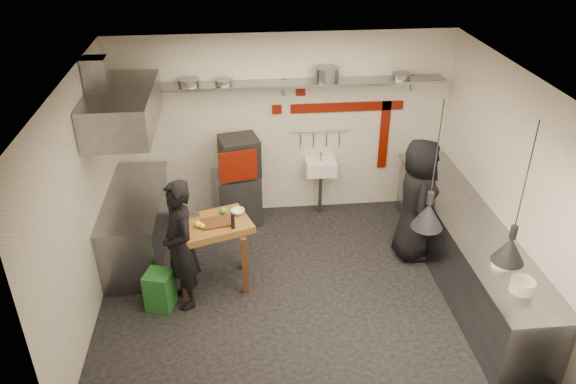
{
  "coord_description": "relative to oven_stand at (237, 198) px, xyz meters",
  "views": [
    {
      "loc": [
        -0.73,
        -5.69,
        4.61
      ],
      "look_at": [
        -0.12,
        0.3,
        1.27
      ],
      "focal_mm": 35.0,
      "sensor_mm": 36.0,
      "label": 1
    }
  ],
  "objects": [
    {
      "name": "counter_right_top",
      "position": [
        2.9,
        -1.77,
        0.52
      ],
      "size": [
        0.76,
        3.9,
        0.03
      ],
      "primitive_type": "cube",
      "color": "slate",
      "rests_on": "counter_right"
    },
    {
      "name": "pan_right",
      "position": [
        2.42,
        0.15,
        1.78
      ],
      "size": [
        0.3,
        0.3,
        0.08
      ],
      "primitive_type": "cylinder",
      "rotation": [
        0.0,
        0.0,
        -0.14
      ],
      "color": "slate",
      "rests_on": "back_shelf"
    },
    {
      "name": "wall_right",
      "position": [
        3.25,
        -1.77,
        1.0
      ],
      "size": [
        0.04,
        4.2,
        2.8
      ],
      "primitive_type": "cube",
      "color": "silver",
      "rests_on": "floor"
    },
    {
      "name": "steel_tray",
      "position": [
        -0.57,
        -1.32,
        0.54
      ],
      "size": [
        0.19,
        0.14,
        0.03
      ],
      "primitive_type": "cube",
      "rotation": [
        0.0,
        0.0,
        0.23
      ],
      "color": "slate",
      "rests_on": "prep_table"
    },
    {
      "name": "red_tile_b",
      "position": [
        0.65,
        0.31,
        1.28
      ],
      "size": [
        0.14,
        0.02,
        0.14
      ],
      "primitive_type": "cube",
      "color": "#611004",
      "rests_on": "wall_back"
    },
    {
      "name": "chef_right",
      "position": [
        2.41,
        -1.14,
        0.47
      ],
      "size": [
        0.68,
        0.93,
        1.74
      ],
      "primitive_type": "imported",
      "rotation": [
        0.0,
        0.0,
        1.41
      ],
      "color": "black",
      "rests_on": "floor"
    },
    {
      "name": "oven_stand",
      "position": [
        0.0,
        0.0,
        0.0
      ],
      "size": [
        0.75,
        0.71,
        0.8
      ],
      "primitive_type": "cube",
      "rotation": [
        0.0,
        0.0,
        0.21
      ],
      "color": "slate",
      "rests_on": "floor"
    },
    {
      "name": "back_shelf",
      "position": [
        0.75,
        0.15,
        1.72
      ],
      "size": [
        4.6,
        0.34,
        0.04
      ],
      "primitive_type": "cube",
      "color": "slate",
      "rests_on": "wall_back"
    },
    {
      "name": "wall_back",
      "position": [
        0.75,
        0.33,
        1.0
      ],
      "size": [
        5.0,
        0.04,
        2.8
      ],
      "primitive_type": "cube",
      "color": "silver",
      "rests_on": "floor"
    },
    {
      "name": "shelf_bracket_left",
      "position": [
        -1.15,
        0.3,
        1.62
      ],
      "size": [
        0.04,
        0.06,
        0.24
      ],
      "primitive_type": "cube",
      "color": "slate",
      "rests_on": "wall_back"
    },
    {
      "name": "floor",
      "position": [
        0.75,
        -1.77,
        -0.4
      ],
      "size": [
        5.0,
        5.0,
        0.0
      ],
      "primitive_type": "plane",
      "color": "black",
      "rests_on": "ground"
    },
    {
      "name": "lemon_a",
      "position": [
        -0.49,
        -1.6,
        0.56
      ],
      "size": [
        0.11,
        0.11,
        0.09
      ],
      "primitive_type": "sphere",
      "rotation": [
        0.0,
        0.0,
        -0.29
      ],
      "color": "yellow",
      "rests_on": "prep_table"
    },
    {
      "name": "extractor_hood",
      "position": [
        -1.35,
        -0.72,
        1.75
      ],
      "size": [
        0.78,
        1.6,
        0.5
      ],
      "primitive_type": "cube",
      "color": "slate",
      "rests_on": "ceiling"
    },
    {
      "name": "chef_left",
      "position": [
        -0.69,
        -1.86,
        0.44
      ],
      "size": [
        0.62,
        0.72,
        1.68
      ],
      "primitive_type": "imported",
      "rotation": [
        0.0,
        0.0,
        -1.16
      ],
      "color": "black",
      "rests_on": "floor"
    },
    {
      "name": "lemon_b",
      "position": [
        -0.43,
        -1.64,
        0.56
      ],
      "size": [
        0.08,
        0.08,
        0.07
      ],
      "primitive_type": "sphere",
      "rotation": [
        0.0,
        0.0,
        -0.27
      ],
      "color": "yellow",
      "rests_on": "prep_table"
    },
    {
      "name": "red_band_horiz",
      "position": [
        1.7,
        0.31,
        1.28
      ],
      "size": [
        1.7,
        0.02,
        0.14
      ],
      "primitive_type": "cube",
      "color": "#611004",
      "rests_on": "wall_back"
    },
    {
      "name": "ceiling",
      "position": [
        0.75,
        -1.77,
        2.4
      ],
      "size": [
        5.0,
        5.0,
        0.0
      ],
      "primitive_type": "plane",
      "color": "silver",
      "rests_on": "floor"
    },
    {
      "name": "pan_far_left",
      "position": [
        -0.58,
        0.15,
        1.79
      ],
      "size": [
        0.3,
        0.3,
        0.09
      ],
      "primitive_type": "cylinder",
      "rotation": [
        0.0,
        0.0,
        -0.01
      ],
      "color": "slate",
      "rests_on": "back_shelf"
    },
    {
      "name": "red_tile_a",
      "position": [
        1.0,
        0.31,
        1.55
      ],
      "size": [
        0.14,
        0.02,
        0.14
      ],
      "primitive_type": "cube",
      "color": "#611004",
      "rests_on": "wall_back"
    },
    {
      "name": "plate_stack",
      "position": [
        2.87,
        -3.18,
        0.6
      ],
      "size": [
        0.33,
        0.33,
        0.13
      ],
      "primitive_type": "cylinder",
      "rotation": [
        0.0,
        0.0,
        -0.42
      ],
      "color": "silver",
      "rests_on": "counter_right_top"
    },
    {
      "name": "stock_pot",
      "position": [
        1.34,
        0.15,
        1.84
      ],
      "size": [
        0.43,
        0.43,
        0.2
      ],
      "primitive_type": "cylinder",
      "rotation": [
        0.0,
        0.0,
        0.26
      ],
      "color": "slate",
      "rests_on": "back_shelf"
    },
    {
      "name": "green_bin",
      "position": [
        -0.99,
        -1.93,
        -0.15
      ],
      "size": [
        0.38,
        0.38,
        0.5
      ],
      "primitive_type": "cube",
      "rotation": [
        0.0,
        0.0,
        -0.29
      ],
      "color": "#1E5B25",
      "rests_on": "floor"
    },
    {
      "name": "counter_left",
      "position": [
        -1.4,
        -0.72,
        0.05
      ],
      "size": [
        0.7,
        1.9,
        0.9
      ],
      "primitive_type": "cube",
      "color": "slate",
      "rests_on": "floor"
    },
    {
      "name": "oven_glass",
      "position": [
        0.03,
        -0.32,
        0.69
      ],
      "size": [
        0.39,
        0.1,
        0.34
      ],
      "primitive_type": "cube",
      "rotation": [
        0.0,
        0.0,
        0.21
      ],
      "color": "black",
      "rests_on": "oven_door"
    },
    {
      "name": "sink_tap",
      "position": [
        1.3,
        0.15,
        0.56
      ],
      "size": [
        0.03,
        0.03,
        0.14
      ],
      "primitive_type": "cylinder",
      "color": "slate",
      "rests_on": "hand_sink"
    },
    {
      "name": "veg_ball",
      "position": [
        -0.18,
        -1.32,
        0.57
      ],
      "size": [
        0.1,
        0.1,
        0.09
      ],
      "primitive_type": "sphere",
      "rotation": [
        0.0,
        0.0,
        -0.1
      ],
      "color": "#4F8F34",
      "rests_on": "prep_table"
    },
    {
      "name": "pan_mid_left",
      "position": [
        -0.1,
        0.15,
        1.78
      ],
      "size": [
        0.3,
        0.3,
        0.07
      ],
      "primitive_type": "cylinder",
      "rotation": [
        0.0,
        0.0,
        0.25
      ],
      "color": "slate",
      "rests_on": "back_shelf"
    },
    {
      "name": "heat_lamp_near",
      "position": [
        2.02,
        -2.54,
        1.68
      ],
      "size": [
        0.35,
        0.35,
        1.44
      ],
      "primitive_type": null,
      "rotation": [
        0.0,
        0.0,
        -0.03
      ],
      "color": "black",
      "rests_on": "ceiling"
    },
    {
      "name": "counter_left_top",
      "position": [
        -1.4,
        -0.72,
        0.52
      ],
      "size": [
        0.76,
        2.0,
        0.03
      ],
      "primitive_type": "cube",
      "color": "slate",
      "rests_on": "counter_left"
    },
    {
      "name": "counter_right",
      "position": [
        2.9,
        -1.77,
        0.05
      ],
      "size": [
        0.7,
        3.8,
        0.9
      ],
      "primitive_type": "cube",
      "color": "slate",
      "rests_on": "floor"
    },
    {
      "name": "heat_lamp_far",
      "position": [
        2.66,
        -3.14,
        1.65
      ],
      "size": [
        0.33,
        0.33,
        1.5
      ],
      "primitive_type": null,
      "rotation": [
        0.0,
        0.0,
        -0.03
      ],
      "color": "black",
      "rests_on": "ceiling"
    },
    {
      "name": "combi_oven",
      "position": [
        0.07,
        0.0,
        0.69
      ],
      "size": [
        0.63,
        0.61,
        0.58
      ],
      "primitive_type": "cube",
      "rotation": [
        0.0,
        0.0,
        0.21
      ],
      "color": "black",
      "rests_on": "oven_stand"
    },
    {
      "name": "utensil_rail",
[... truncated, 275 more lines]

